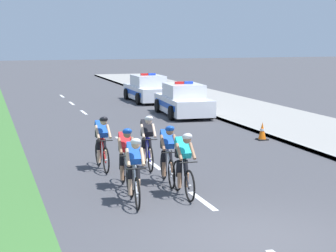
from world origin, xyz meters
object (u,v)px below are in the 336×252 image
Objects in this scene: traffic_cone_far at (262,131)px; cyclist_lead at (134,169)px; cyclist_sixth at (147,141)px; cyclist_second at (184,163)px; cyclist_third at (126,156)px; police_car_second at (148,89)px; police_car_nearest at (183,101)px; cyclist_fifth at (102,142)px; cyclist_fourth at (168,153)px.

cyclist_lead is at bearing -134.97° from traffic_cone_far.
cyclist_second is at bearing -89.58° from cyclist_sixth.
traffic_cone_far is (6.19, 4.97, -0.48)m from cyclist_third.
cyclist_sixth is at bearing 60.62° from cyclist_third.
cyclist_sixth is 16.69m from police_car_second.
police_car_second reaches higher than cyclist_second.
police_car_nearest is (5.61, 11.88, -0.11)m from cyclist_third.
cyclist_fifth is (-0.16, 2.14, 0.00)m from cyclist_third.
cyclist_third is 1.00× the size of cyclist_fourth.
cyclist_lead is 0.38× the size of police_car_nearest.
cyclist_second is 1.18m from cyclist_fourth.
police_car_nearest is (4.53, 9.97, -0.11)m from cyclist_sixth.
police_car_second reaches higher than cyclist_fourth.
cyclist_third is 13.14m from police_car_nearest.
police_car_second is (5.75, 19.34, -0.11)m from cyclist_lead.
cyclist_second is at bearing -68.78° from cyclist_fifth.
cyclist_lead is 1.37m from cyclist_third.
cyclist_fifth is at bearing 121.17° from cyclist_fourth.
police_car_nearest reaches higher than cyclist_second.
traffic_cone_far is (6.35, 2.84, -0.48)m from cyclist_fifth.
police_car_second is at bearing 74.23° from cyclist_sixth.
cyclist_fourth is 1.84m from cyclist_sixth.
cyclist_lead is at bearing -168.24° from cyclist_second.
police_car_nearest is at bearing 70.84° from cyclist_second.
cyclist_lead is 1.00× the size of cyclist_sixth.
cyclist_sixth is (-0.02, 3.02, 0.00)m from cyclist_second.
cyclist_lead is 20.18m from police_car_second.
cyclist_second is at bearing -89.52° from cyclist_fourth.
traffic_cone_far is (5.10, 4.90, -0.48)m from cyclist_fourth.
cyclist_lead is 1.00× the size of cyclist_second.
cyclist_fifth is 11.33m from police_car_nearest.
cyclist_lead is 3.50m from cyclist_sixth.
police_car_second reaches higher than cyclist_sixth.
police_car_nearest is at bearing 66.53° from cyclist_lead.
cyclist_fourth is 7.09m from traffic_cone_far.
cyclist_lead and cyclist_sixth have the same top height.
cyclist_fifth is 1.26m from cyclist_sixth.
police_car_nearest is at bearing 94.80° from traffic_cone_far.
cyclist_lead is 14.44m from police_car_nearest.
cyclist_fifth is at bearing 111.22° from cyclist_second.
cyclist_second is at bearing 11.76° from cyclist_lead.
cyclist_sixth is at bearing -105.77° from police_car_second.
cyclist_sixth is at bearing -10.10° from cyclist_fifth.
cyclist_lead is at bearing -110.35° from cyclist_sixth.
cyclist_second is 1.00× the size of cyclist_sixth.
cyclist_second is 13.75m from police_car_nearest.
cyclist_fourth is at bearing 90.48° from cyclist_second.
cyclist_sixth is (1.22, 3.28, 0.00)m from cyclist_lead.
police_car_second is (5.61, 17.98, -0.11)m from cyclist_third.
police_car_second reaches higher than cyclist_third.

